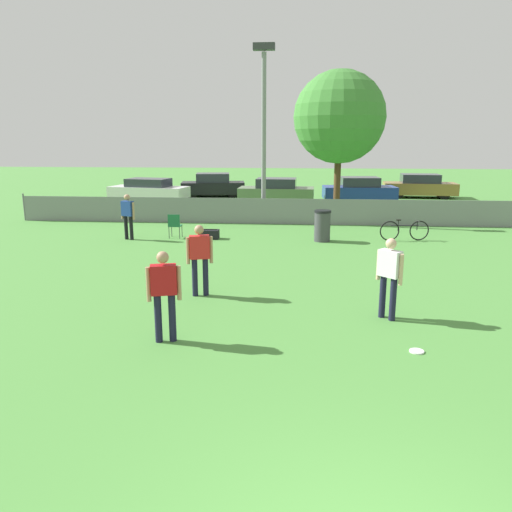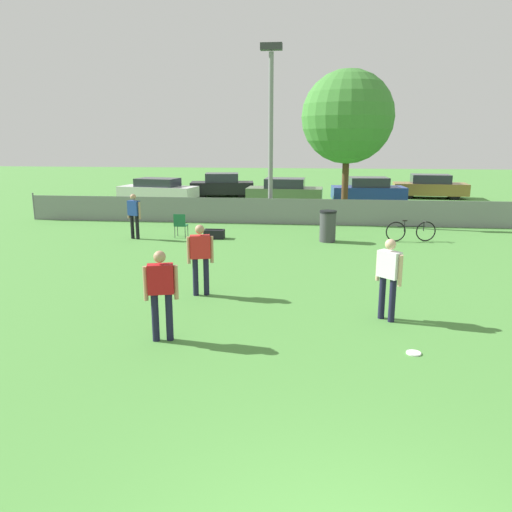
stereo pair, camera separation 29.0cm
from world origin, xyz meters
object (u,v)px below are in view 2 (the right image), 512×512
(gear_bag_sideline, at_px, (214,234))
(parked_car_olive, at_px, (285,191))
(player_defender_red, at_px, (200,254))
(parked_car_white, at_px, (158,189))
(tree_near_pole, at_px, (348,117))
(parked_car_blue, at_px, (368,190))
(folding_chair_sideline, at_px, (180,224))
(bicycle_sideline, at_px, (411,231))
(frisbee_disc, at_px, (414,353))
(spectator_in_blue, at_px, (134,213))
(trash_bin, at_px, (328,226))
(light_pole, at_px, (271,118))
(player_receiver_white, at_px, (389,273))
(parked_car_dark, at_px, (222,185))
(parked_car_tan, at_px, (430,187))
(player_thrower_red, at_px, (161,289))

(gear_bag_sideline, distance_m, parked_car_olive, 10.65)
(player_defender_red, bearing_deg, parked_car_white, 95.50)
(tree_near_pole, bearing_deg, parked_car_white, 159.22)
(player_defender_red, height_order, parked_car_blue, player_defender_red)
(player_defender_red, height_order, folding_chair_sideline, player_defender_red)
(folding_chair_sideline, xyz_separation_m, bicycle_sideline, (8.34, 0.27, -0.15))
(frisbee_disc, height_order, gear_bag_sideline, gear_bag_sideline)
(spectator_in_blue, bearing_deg, trash_bin, -157.05)
(light_pole, bearing_deg, bicycle_sideline, -34.77)
(light_pole, height_order, parked_car_olive, light_pole)
(player_receiver_white, bearing_deg, player_defender_red, -151.50)
(bicycle_sideline, relative_size, parked_car_dark, 0.43)
(spectator_in_blue, height_order, parked_car_tan, spectator_in_blue)
(folding_chair_sideline, height_order, bicycle_sideline, folding_chair_sideline)
(player_receiver_white, xyz_separation_m, spectator_in_blue, (-7.98, 7.55, -0.02))
(spectator_in_blue, distance_m, parked_car_dark, 14.12)
(folding_chair_sideline, relative_size, parked_car_olive, 0.21)
(tree_near_pole, relative_size, parked_car_olive, 1.59)
(player_receiver_white, height_order, bicycle_sideline, player_receiver_white)
(light_pole, distance_m, gear_bag_sideline, 6.09)
(tree_near_pole, relative_size, parked_car_blue, 1.60)
(player_thrower_red, relative_size, frisbee_disc, 6.56)
(frisbee_disc, bearing_deg, parked_car_dark, 107.97)
(gear_bag_sideline, bearing_deg, parked_car_dark, 99.10)
(tree_near_pole, distance_m, trash_bin, 8.24)
(spectator_in_blue, relative_size, parked_car_olive, 0.39)
(trash_bin, bearing_deg, parked_car_dark, 114.61)
(folding_chair_sideline, distance_m, trash_bin, 5.39)
(tree_near_pole, distance_m, player_defender_red, 14.83)
(folding_chair_sideline, xyz_separation_m, parked_car_blue, (8.01, 11.70, 0.16))
(gear_bag_sideline, relative_size, parked_car_dark, 0.18)
(trash_bin, bearing_deg, folding_chair_sideline, 179.01)
(tree_near_pole, height_order, folding_chair_sideline, tree_near_pole)
(spectator_in_blue, xyz_separation_m, parked_car_dark, (0.67, 14.10, -0.27))
(gear_bag_sideline, xyz_separation_m, parked_car_white, (-5.59, 11.10, 0.48))
(player_thrower_red, bearing_deg, parked_car_blue, 59.73)
(light_pole, height_order, spectator_in_blue, light_pole)
(parked_car_white, bearing_deg, spectator_in_blue, -66.19)
(player_thrower_red, bearing_deg, parked_car_tan, 52.57)
(bicycle_sideline, xyz_separation_m, parked_car_white, (-12.67, 10.83, 0.28))
(light_pole, height_order, player_defender_red, light_pole)
(player_receiver_white, xyz_separation_m, trash_bin, (-0.99, 7.86, -0.42))
(player_receiver_white, bearing_deg, gear_bag_sideline, 167.55)
(player_defender_red, xyz_separation_m, parked_car_dark, (-3.22, 20.46, -0.29))
(parked_car_dark, distance_m, parked_car_blue, 9.16)
(player_receiver_white, height_order, parked_car_blue, player_receiver_white)
(tree_near_pole, relative_size, bicycle_sideline, 3.78)
(player_receiver_white, bearing_deg, trash_bin, 141.99)
(player_defender_red, relative_size, folding_chair_sideline, 1.86)
(trash_bin, height_order, parked_car_tan, parked_car_tan)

